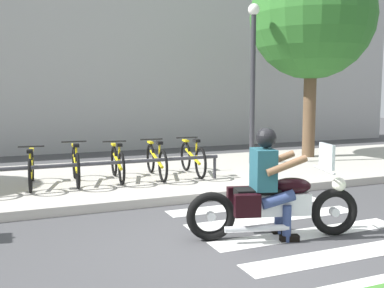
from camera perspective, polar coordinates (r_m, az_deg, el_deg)
The scene contains 17 objects.
ground_plane at distance 5.61m, azimuth 4.85°, elevation -12.86°, with size 48.00×48.00×0.00m, color #424244.
sidewalk at distance 9.50m, azimuth -7.26°, elevation -4.35°, with size 24.00×4.40×0.15m, color #B7B2A8.
crosswalk_stripe_1 at distance 5.64m, azimuth 19.76°, elevation -13.10°, with size 2.80×0.40×0.01m, color white.
crosswalk_stripe_2 at distance 6.22m, azimuth 14.70°, elevation -11.07°, with size 2.80×0.40×0.01m, color white.
crosswalk_stripe_3 at distance 6.84m, azimuth 10.59°, elevation -9.34°, with size 2.80×0.40×0.01m, color white.
crosswalk_stripe_4 at distance 7.50m, azimuth 7.22°, elevation -7.86°, with size 2.80×0.40×0.01m, color white.
motorcycle at distance 5.83m, azimuth 10.62°, elevation -7.52°, with size 2.22×0.90×1.22m.
rider at distance 5.73m, azimuth 9.95°, elevation -4.01°, with size 0.72×0.65×1.44m.
bicycle_1 at distance 8.62m, azimuth -20.02°, elevation -3.05°, with size 0.48×1.69×0.73m.
bicycle_2 at distance 8.68m, azimuth -14.73°, elevation -2.64°, with size 0.48×1.68×0.79m.
bicycle_3 at distance 8.83m, azimuth -9.57°, elevation -2.43°, with size 0.48×1.59×0.76m.
bicycle_4 at distance 9.04m, azimuth -4.61°, elevation -2.14°, with size 0.48×1.71×0.77m.
bicycle_5 at distance 9.32m, azimuth 0.08°, elevation -1.84°, with size 0.48×1.65×0.78m.
bike_rack at distance 8.20m, azimuth -11.43°, elevation -2.65°, with size 4.61×0.07×0.49m.
street_lamp at distance 10.92m, azimuth 7.86°, elevation 9.51°, with size 0.28×0.28×3.99m.
tree_near_rack at distance 12.52m, azimuth 15.22°, elevation 15.46°, with size 3.27×3.27×5.51m.
building_backdrop at distance 14.96m, azimuth -13.36°, elevation 11.13°, with size 24.00×1.20×6.21m, color #A5A5A5.
Camera 1 is at (-2.46, -4.69, 1.86)m, focal length 41.39 mm.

